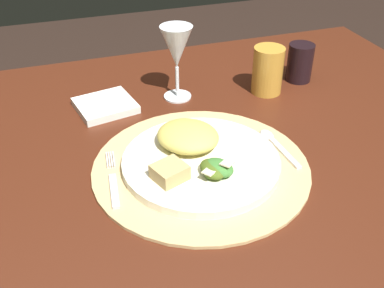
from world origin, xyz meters
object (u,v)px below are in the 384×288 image
spoon (274,142)px  wine_glass (177,49)px  dinner_plate (201,162)px  napkin (105,106)px  fork (113,181)px  dark_tumbler (300,62)px  amber_tumbler (268,70)px  dining_table (198,201)px

spoon → wine_glass: 0.29m
wine_glass → dinner_plate: bearing=-98.1°
napkin → wine_glass: size_ratio=0.71×
dinner_plate → fork: bearing=178.7°
dark_tumbler → amber_tumbler: bearing=-162.9°
wine_glass → dark_tumbler: bearing=-1.4°
dining_table → amber_tumbler: bearing=34.0°
dining_table → fork: fork is taller
dining_table → wine_glass: bearing=85.9°
dining_table → spoon: spoon is taller
napkin → wine_glass: (0.16, 0.00, 0.11)m
dinner_plate → fork: (-0.16, 0.00, -0.01)m
dining_table → dinner_plate: dinner_plate is taller
dining_table → wine_glass: (0.01, 0.18, 0.27)m
amber_tumbler → dark_tumbler: amber_tumbler is taller
dining_table → spoon: size_ratio=9.42×
dinner_plate → spoon: (0.16, 0.02, -0.01)m
dinner_plate → wine_glass: wine_glass is taller
wine_glass → amber_tumbler: 0.21m
dining_table → amber_tumbler: size_ratio=11.89×
dark_tumbler → dinner_plate: bearing=-142.6°
spoon → wine_glass: (-0.12, 0.24, 0.11)m
dining_table → dark_tumbler: size_ratio=14.15×
fork → wine_glass: wine_glass is taller
napkin → amber_tumbler: (0.36, -0.04, 0.04)m
spoon → dark_tumbler: size_ratio=1.50×
fork → amber_tumbler: amber_tumbler is taller
fork → spoon: (0.31, 0.02, -0.00)m
dining_table → spoon: (0.13, -0.06, 0.16)m
dining_table → spoon: bearing=-25.0°
wine_glass → fork: bearing=-126.4°
dining_table → amber_tumbler: amber_tumbler is taller
dining_table → dark_tumbler: dark_tumbler is taller
dining_table → spoon: 0.22m
napkin → amber_tumbler: size_ratio=1.10×
napkin → wine_glass: wine_glass is taller
dinner_plate → dark_tumbler: 0.43m
amber_tumbler → dark_tumbler: bearing=17.1°
wine_glass → napkin: bearing=-179.5°
spoon → amber_tumbler: 0.23m
wine_glass → dark_tumbler: 0.31m
spoon → wine_glass: size_ratio=0.81×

